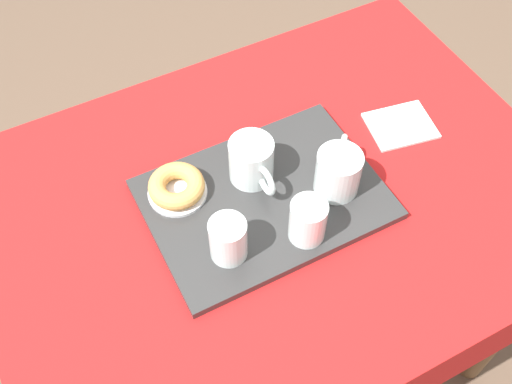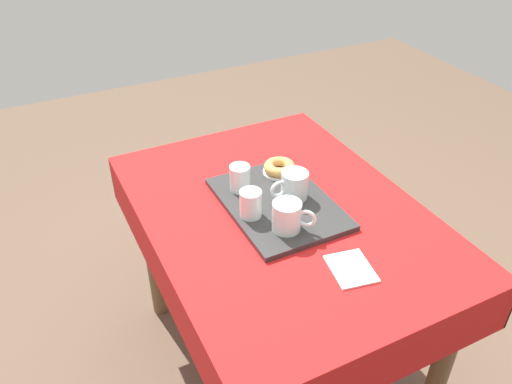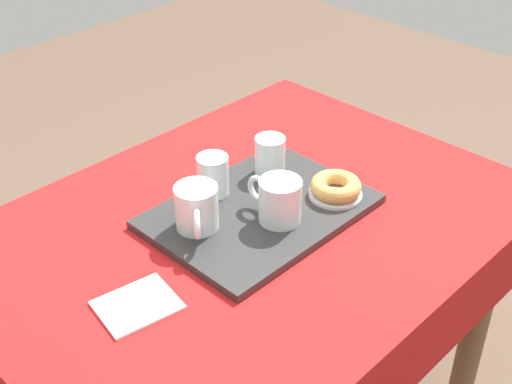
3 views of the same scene
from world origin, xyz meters
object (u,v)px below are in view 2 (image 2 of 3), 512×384
serving_tray (277,203)px  water_glass_near (240,179)px  sugar_donut_left (279,167)px  dining_table (281,237)px  paper_napkin (351,269)px  tea_mug_left (294,186)px  water_glass_far (250,204)px  donut_plate_left (279,172)px  tea_mug_right (287,217)px

serving_tray → water_glass_near: bearing=-145.9°
sugar_donut_left → dining_table: bearing=-25.9°
water_glass_near → paper_napkin: water_glass_near is taller
serving_tray → paper_napkin: serving_tray is taller
dining_table → water_glass_near: 0.24m
tea_mug_left → paper_napkin: bearing=-2.9°
water_glass_far → paper_napkin: water_glass_far is taller
water_glass_near → donut_plate_left: bearing=100.4°
tea_mug_left → tea_mug_right: bearing=-36.6°
dining_table → serving_tray: (-0.03, -0.00, 0.12)m
tea_mug_left → donut_plate_left: tea_mug_left is taller
paper_napkin → water_glass_near: bearing=-165.8°
serving_tray → paper_napkin: bearing=6.6°
serving_tray → tea_mug_right: (0.14, -0.04, 0.05)m
tea_mug_right → dining_table: bearing=158.1°
dining_table → tea_mug_right: tea_mug_right is taller
water_glass_far → sugar_donut_left: size_ratio=0.81×
water_glass_near → donut_plate_left: water_glass_near is taller
tea_mug_left → dining_table: bearing=-64.8°
water_glass_near → tea_mug_right: bearing=8.4°
tea_mug_right → paper_napkin: tea_mug_right is taller
tea_mug_left → donut_plate_left: (-0.15, 0.03, -0.04)m
donut_plate_left → sugar_donut_left: bearing=90.0°
sugar_donut_left → paper_napkin: sugar_donut_left is taller
tea_mug_right → donut_plate_left: tea_mug_right is taller
serving_tray → tea_mug_right: bearing=-16.9°
tea_mug_left → water_glass_near: (-0.12, -0.14, -0.00)m
serving_tray → water_glass_far: water_glass_far is taller
tea_mug_right → paper_napkin: bearing=20.6°
water_glass_near → paper_napkin: size_ratio=0.65×
serving_tray → paper_napkin: 0.35m
paper_napkin → dining_table: bearing=-173.2°
serving_tray → donut_plate_left: 0.17m
sugar_donut_left → water_glass_near: bearing=-79.6°
water_glass_far → paper_napkin: 0.36m
tea_mug_left → water_glass_near: tea_mug_left is taller
tea_mug_left → water_glass_far: (0.02, -0.17, -0.00)m
tea_mug_right → sugar_donut_left: tea_mug_right is taller
water_glass_near → dining_table: bearing=29.0°
dining_table → donut_plate_left: 0.23m
tea_mug_right → water_glass_far: 0.13m
water_glass_near → sugar_donut_left: 0.17m
tea_mug_right → sugar_donut_left: (-0.28, 0.13, -0.02)m
water_glass_far → tea_mug_left: bearing=97.8°
paper_napkin → sugar_donut_left: bearing=174.7°
sugar_donut_left → tea_mug_left: bearing=-10.9°
dining_table → paper_napkin: bearing=6.8°
serving_tray → tea_mug_left: size_ratio=3.40×
dining_table → serving_tray: 0.12m
tea_mug_left → tea_mug_right: size_ratio=1.15×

